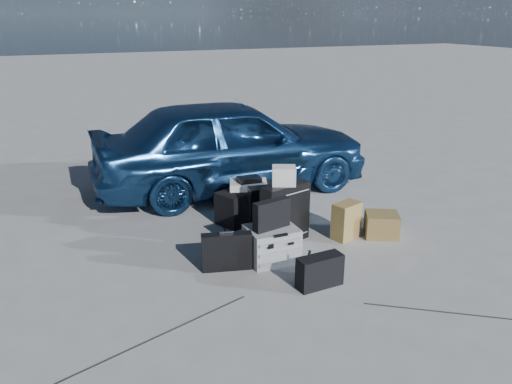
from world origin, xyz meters
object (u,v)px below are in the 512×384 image
at_px(pelican_case, 272,244).
at_px(suitcase_right, 285,213).
at_px(suitcase_left, 268,210).
at_px(duffel_bag, 248,203).
at_px(cardboard_box, 382,225).
at_px(green_bottle, 309,267).
at_px(briefcase, 227,252).
at_px(car, 231,144).

bearing_deg(pelican_case, suitcase_right, 47.47).
distance_m(pelican_case, suitcase_left, 0.66).
distance_m(duffel_bag, cardboard_box, 1.59).
distance_m(duffel_bag, green_bottle, 1.62).
relative_size(briefcase, cardboard_box, 1.37).
relative_size(car, pelican_case, 7.80).
height_order(suitcase_left, green_bottle, suitcase_left).
xyz_separation_m(car, suitcase_right, (-0.09, -1.87, -0.32)).
distance_m(pelican_case, cardboard_box, 1.37).
height_order(car, pelican_case, car).
distance_m(suitcase_left, green_bottle, 1.14).
relative_size(briefcase, suitcase_right, 0.74).
xyz_separation_m(pelican_case, suitcase_right, (0.32, 0.35, 0.15)).
distance_m(car, duffel_bag, 1.23).
xyz_separation_m(suitcase_left, green_bottle, (-0.10, -1.13, -0.13)).
xyz_separation_m(briefcase, suitcase_right, (0.80, 0.35, 0.14)).
distance_m(suitcase_right, green_bottle, 0.91).
bearing_deg(suitcase_right, pelican_case, -147.20).
bearing_deg(cardboard_box, suitcase_right, 163.56).
bearing_deg(car, briefcase, 159.40).
bearing_deg(cardboard_box, car, 113.72).
bearing_deg(duffel_bag, car, 55.95).
relative_size(pelican_case, suitcase_right, 0.74).
height_order(car, suitcase_left, car).
xyz_separation_m(pelican_case, duffel_bag, (0.20, 1.10, 0.02)).
relative_size(cardboard_box, green_bottle, 1.19).
bearing_deg(suitcase_right, car, 72.73).
bearing_deg(pelican_case, car, 79.68).
height_order(car, duffel_bag, car).
xyz_separation_m(briefcase, duffel_bag, (0.68, 1.11, 0.01)).
height_order(briefcase, suitcase_right, suitcase_right).
distance_m(briefcase, duffel_bag, 1.30).
bearing_deg(car, duffel_bag, 170.23).
bearing_deg(duffel_bag, suitcase_left, -108.44).
bearing_deg(briefcase, cardboard_box, 15.63).
distance_m(suitcase_left, duffel_bag, 0.50).
distance_m(suitcase_right, duffel_bag, 0.77).
height_order(suitcase_right, duffel_bag, suitcase_right).
xyz_separation_m(pelican_case, cardboard_box, (1.37, 0.04, -0.04)).
height_order(suitcase_left, duffel_bag, suitcase_left).
bearing_deg(suitcase_left, cardboard_box, -19.12).
distance_m(cardboard_box, green_bottle, 1.36).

